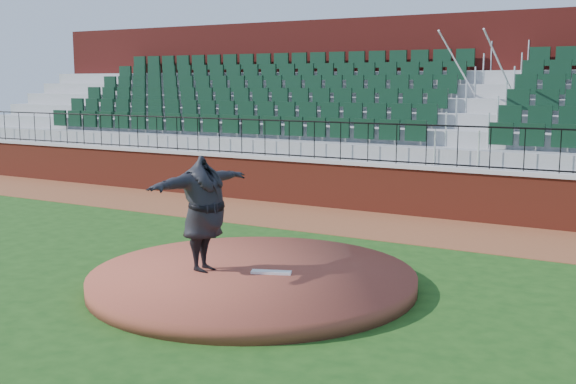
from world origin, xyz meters
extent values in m
plane|color=#194112|center=(0.00, 0.00, 0.00)|extent=(90.00, 90.00, 0.00)
cube|color=brown|center=(0.00, 5.40, 0.01)|extent=(34.00, 3.20, 0.01)
cube|color=maroon|center=(0.00, 7.00, 0.60)|extent=(34.00, 0.35, 1.20)
cube|color=#B7B7B7|center=(0.00, 7.00, 1.25)|extent=(34.00, 0.45, 0.10)
cube|color=maroon|center=(0.00, 12.52, 2.75)|extent=(34.00, 0.50, 5.50)
cylinder|color=brown|center=(0.43, -0.39, 0.12)|extent=(5.39, 5.39, 0.25)
cube|color=white|center=(0.75, -0.33, 0.27)|extent=(0.67, 0.40, 0.04)
imported|color=black|center=(-0.31, -0.72, 1.21)|extent=(0.78, 2.40, 1.93)
camera|label=1|loc=(6.63, -9.90, 3.35)|focal=44.06mm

